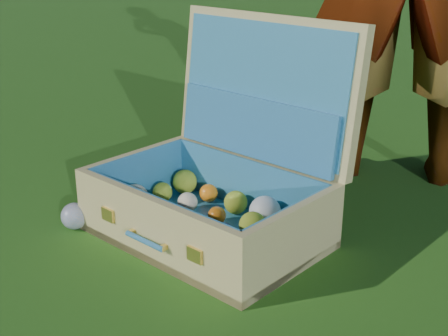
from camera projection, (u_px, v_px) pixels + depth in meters
ground at (210, 251)px, 1.57m from camera, size 60.00×60.00×0.00m
stray_ball at (74, 216)px, 1.67m from camera, size 0.07×0.07×0.07m
suitcase at (228, 175)px, 1.63m from camera, size 0.62×0.52×0.55m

